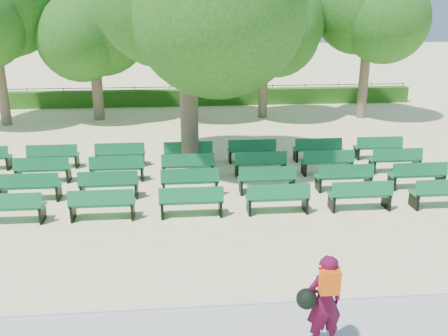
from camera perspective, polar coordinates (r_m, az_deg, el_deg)
name	(u,v)px	position (r m, az deg, el deg)	size (l,w,h in m)	color
ground	(197,192)	(15.55, -3.09, -2.77)	(120.00, 120.00, 0.00)	beige
curb	(210,306)	(9.95, -1.61, -15.50)	(30.00, 0.12, 0.10)	silver
hedge	(187,97)	(28.97, -4.21, 8.05)	(26.00, 0.70, 0.90)	#275B17
fence	(187,104)	(29.45, -4.20, 7.32)	(26.00, 0.10, 1.02)	black
tree_line	(189,121)	(25.14, -3.99, 5.42)	(21.80, 6.80, 7.04)	#235F19
bench_array	(190,183)	(16.08, -3.96, -1.73)	(1.80, 0.69, 1.11)	#126A3B
tree_among	(187,20)	(17.16, -4.23, 16.48)	(5.51, 5.51, 7.57)	brown
person	(323,301)	(8.62, 11.27, -14.68)	(0.83, 0.52, 1.71)	#490A28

